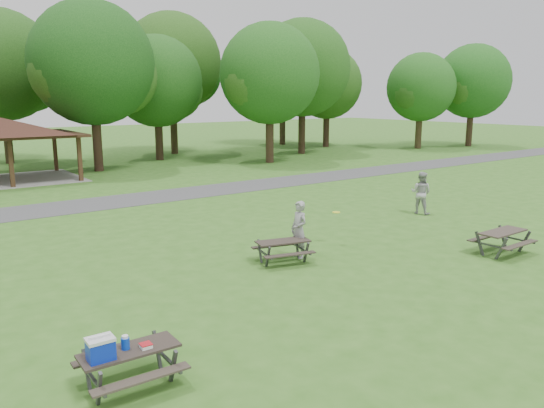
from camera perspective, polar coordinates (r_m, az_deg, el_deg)
The scene contains 18 objects.
ground at distance 14.89m, azimuth 6.08°, elevation -7.86°, with size 160.00×160.00×0.00m, color #32661D.
asphalt_path at distance 26.59m, azimuth -14.65°, elevation 0.49°, with size 120.00×3.20×0.02m, color #424245.
tree_row_e at distance 37.27m, azimuth -18.62°, elevation 13.79°, with size 8.40×8.00×11.02m.
tree_row_f at distance 42.68m, azimuth -12.20°, elevation 12.50°, with size 7.35×7.00×9.55m.
tree_row_g at distance 40.09m, azimuth -0.17°, elevation 13.53°, with size 7.77×7.40×10.25m.
tree_row_h at distance 46.56m, azimuth 3.37°, elevation 14.09°, with size 8.61×8.20×11.37m.
tree_row_i at distance 53.09m, azimuth 5.99°, elevation 12.52°, with size 7.14×6.80×9.52m.
tree_row_j at distance 53.02m, azimuth 15.75°, elevation 11.79°, with size 6.72×6.40×8.96m.
tree_deep_b at distance 44.07m, azimuth -27.02°, elevation 12.85°, with size 8.40×8.00×11.13m.
tree_deep_c at distance 47.18m, azimuth -10.64°, elevation 14.39°, with size 8.82×8.40×11.90m.
tree_deep_d at distance 55.31m, azimuth 1.22°, elevation 13.70°, with size 8.40×8.00×11.27m.
tree_flank_right at distance 57.03m, azimuth 20.81°, elevation 12.03°, with size 7.56×7.20×9.97m.
picnic_table_near at distance 9.61m, azimuth -15.97°, elevation -15.30°, with size 1.70×1.39×1.15m.
picnic_table_middle at distance 15.97m, azimuth 1.19°, elevation -4.52°, with size 1.88×1.65×0.70m.
picnic_table_far at distance 18.34m, azimuth 23.56°, elevation -3.22°, with size 1.78×1.45×0.76m.
frisbee_in_flight at distance 17.89m, azimuth 6.93°, elevation -0.89°, with size 0.27×0.27×0.02m.
frisbee_thrower at distance 16.36m, azimuth 2.92°, elevation -2.76°, with size 0.65×0.43×1.78m, color gray.
frisbee_catcher at distance 23.34m, azimuth 15.73°, elevation 1.16°, with size 0.88×0.68×1.81m, color #A8A8AA.
Camera 1 is at (-9.53, -10.33, 4.93)m, focal length 35.00 mm.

